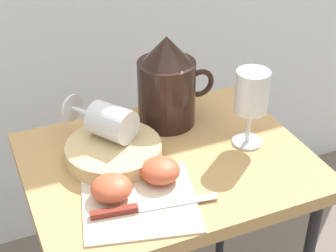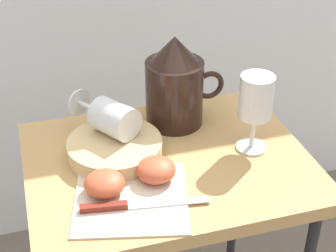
{
  "view_description": "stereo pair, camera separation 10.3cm",
  "coord_description": "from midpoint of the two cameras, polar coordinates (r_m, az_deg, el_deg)",
  "views": [
    {
      "loc": [
        -0.34,
        -0.8,
        1.32
      ],
      "look_at": [
        0.0,
        0.0,
        0.77
      ],
      "focal_mm": 56.13,
      "sensor_mm": 36.0,
      "label": 1
    },
    {
      "loc": [
        -0.24,
        -0.83,
        1.32
      ],
      "look_at": [
        0.0,
        0.0,
        0.77
      ],
      "focal_mm": 56.13,
      "sensor_mm": 36.0,
      "label": 2
    }
  ],
  "objects": [
    {
      "name": "table",
      "position": [
        1.12,
        2.65,
        -6.69
      ],
      "size": [
        0.57,
        0.45,
        0.69
      ],
      "color": "tan",
      "rests_on": "ground_plane"
    },
    {
      "name": "linen_napkin",
      "position": [
        0.97,
        -1.0,
        -7.95
      ],
      "size": [
        0.25,
        0.25,
        0.0
      ],
      "primitive_type": "cube",
      "rotation": [
        0.0,
        0.0,
        -0.24
      ],
      "color": "beige",
      "rests_on": "table"
    },
    {
      "name": "basket_tray",
      "position": [
        1.07,
        -3.08,
        -2.49
      ],
      "size": [
        0.2,
        0.2,
        0.03
      ],
      "primitive_type": "cylinder",
      "color": "tan",
      "rests_on": "table"
    },
    {
      "name": "pitcher",
      "position": [
        1.15,
        3.31,
        3.93
      ],
      "size": [
        0.18,
        0.13,
        0.21
      ],
      "color": "black",
      "rests_on": "table"
    },
    {
      "name": "wine_glass_upright",
      "position": [
        1.07,
        12.25,
        2.58
      ],
      "size": [
        0.07,
        0.07,
        0.17
      ],
      "color": "silver",
      "rests_on": "table"
    },
    {
      "name": "wine_glass_tipped_near",
      "position": [
        1.07,
        -3.31,
        0.78
      ],
      "size": [
        0.14,
        0.16,
        0.07
      ],
      "color": "silver",
      "rests_on": "basket_tray"
    },
    {
      "name": "apple_half_left",
      "position": [
        0.97,
        -3.9,
        -6.35
      ],
      "size": [
        0.08,
        0.08,
        0.04
      ],
      "primitive_type": "ellipsoid",
      "color": "#C15133",
      "rests_on": "linen_napkin"
    },
    {
      "name": "apple_half_right",
      "position": [
        1.0,
        1.61,
        -4.86
      ],
      "size": [
        0.08,
        0.08,
        0.04
      ],
      "primitive_type": "ellipsoid",
      "color": "#C15133",
      "rests_on": "linen_napkin"
    },
    {
      "name": "knife",
      "position": [
        0.95,
        -1.48,
        -8.76
      ],
      "size": [
        0.23,
        0.05,
        0.01
      ],
      "color": "silver",
      "rests_on": "linen_napkin"
    }
  ]
}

